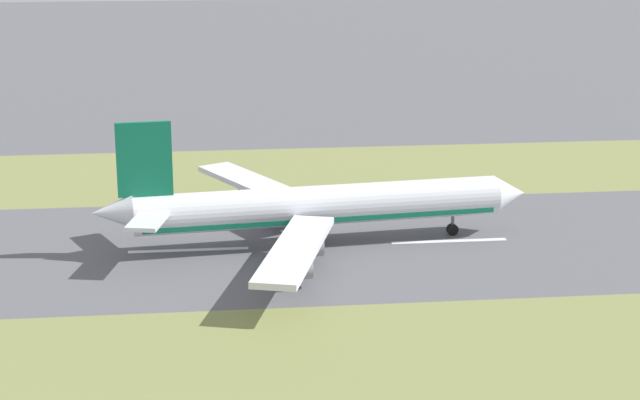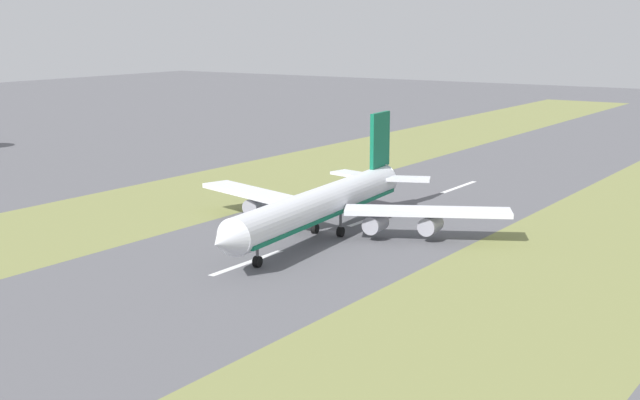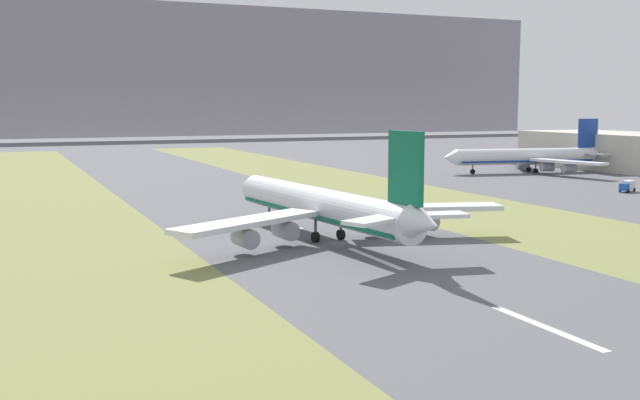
{
  "view_description": "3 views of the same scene",
  "coord_description": "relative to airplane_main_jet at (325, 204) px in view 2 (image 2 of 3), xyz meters",
  "views": [
    {
      "loc": [
        153.72,
        -11.38,
        51.39
      ],
      "look_at": [
        -0.76,
        5.57,
        7.0
      ],
      "focal_mm": 60.0,
      "sensor_mm": 36.0,
      "label": 1
    },
    {
      "loc": [
        -85.73,
        134.04,
        37.81
      ],
      "look_at": [
        -0.76,
        5.57,
        7.0
      ],
      "focal_mm": 50.0,
      "sensor_mm": 36.0,
      "label": 2
    },
    {
      "loc": [
        -53.89,
        -117.01,
        23.97
      ],
      "look_at": [
        -0.76,
        5.57,
        7.0
      ],
      "focal_mm": 42.0,
      "sensor_mm": 36.0,
      "label": 3
    }
  ],
  "objects": [
    {
      "name": "centreline_dash_near",
      "position": [
        0.56,
        -58.11,
        -6.01
      ],
      "size": [
        1.2,
        18.0,
        0.01
      ],
      "primitive_type": "cube",
      "color": "silver",
      "rests_on": "ground"
    },
    {
      "name": "ground_plane",
      "position": [
        0.56,
        -3.68,
        -6.02
      ],
      "size": [
        800.0,
        800.0,
        0.0
      ],
      "primitive_type": "plane",
      "color": "#56565B"
    },
    {
      "name": "centreline_dash_mid",
      "position": [
        0.56,
        -18.11,
        -6.01
      ],
      "size": [
        1.2,
        18.0,
        0.01
      ],
      "primitive_type": "cube",
      "color": "silver",
      "rests_on": "ground"
    },
    {
      "name": "centreline_dash_far",
      "position": [
        0.56,
        21.89,
        -6.01
      ],
      "size": [
        1.2,
        18.0,
        0.01
      ],
      "primitive_type": "cube",
      "color": "silver",
      "rests_on": "ground"
    },
    {
      "name": "airplane_main_jet",
      "position": [
        0.0,
        0.0,
        0.0
      ],
      "size": [
        63.79,
        67.21,
        20.2
      ],
      "color": "silver",
      "rests_on": "ground"
    },
    {
      "name": "grass_median_west",
      "position": [
        -44.44,
        -3.68,
        -6.02
      ],
      "size": [
        40.0,
        600.0,
        0.01
      ],
      "primitive_type": "cube",
      "color": "olive",
      "rests_on": "ground"
    },
    {
      "name": "grass_median_east",
      "position": [
        45.56,
        -3.68,
        -6.02
      ],
      "size": [
        40.0,
        600.0,
        0.01
      ],
      "primitive_type": "cube",
      "color": "olive",
      "rests_on": "ground"
    }
  ]
}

